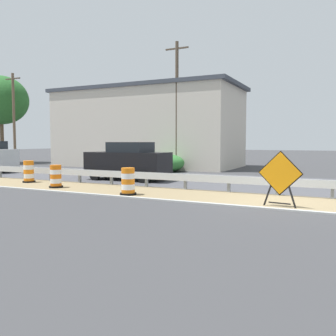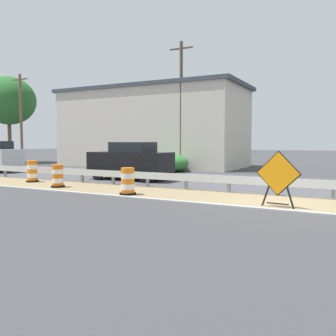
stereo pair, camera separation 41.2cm
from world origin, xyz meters
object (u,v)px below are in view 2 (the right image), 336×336
object	(u,v)px
traffic_barrel_mid	(32,172)
utility_pole_mid	(21,118)
warning_sign_diamond	(278,176)
car_trailing_far_lane	(131,161)
utility_pole_near	(181,105)
traffic_barrel_close	(58,177)
traffic_barrel_nearest	(128,182)

from	to	relation	value
traffic_barrel_mid	utility_pole_mid	bearing A→B (deg)	51.51
warning_sign_diamond	utility_pole_mid	xyz separation A→B (m)	(11.41, 25.47, 3.32)
warning_sign_diamond	car_trailing_far_lane	world-z (taller)	car_trailing_far_lane
traffic_barrel_mid	utility_pole_near	xyz separation A→B (m)	(10.45, -3.80, 4.34)
traffic_barrel_close	car_trailing_far_lane	world-z (taller)	car_trailing_far_lane
car_trailing_far_lane	utility_pole_near	size ratio (longest dim) A/B	0.50
traffic_barrel_nearest	traffic_barrel_close	bearing A→B (deg)	84.07
traffic_barrel_mid	utility_pole_near	world-z (taller)	utility_pole_near
warning_sign_diamond	utility_pole_near	bearing A→B (deg)	-134.78
warning_sign_diamond	utility_pole_near	distance (m)	15.61
warning_sign_diamond	traffic_barrel_mid	xyz separation A→B (m)	(1.54, 13.05, -0.51)
warning_sign_diamond	car_trailing_far_lane	distance (m)	10.23
warning_sign_diamond	traffic_barrel_nearest	world-z (taller)	warning_sign_diamond
traffic_barrel_nearest	utility_pole_near	distance (m)	13.09
traffic_barrel_nearest	utility_pole_mid	distance (m)	22.90
car_trailing_far_lane	utility_pole_near	world-z (taller)	utility_pole_near
warning_sign_diamond	utility_pole_mid	world-z (taller)	utility_pole_mid
traffic_barrel_nearest	utility_pole_near	world-z (taller)	utility_pole_near
traffic_barrel_nearest	traffic_barrel_close	size ratio (longest dim) A/B	1.03
traffic_barrel_mid	warning_sign_diamond	bearing A→B (deg)	-96.72
utility_pole_near	traffic_barrel_nearest	bearing A→B (deg)	-164.50
traffic_barrel_mid	utility_pole_mid	world-z (taller)	utility_pole_mid
utility_pole_near	traffic_barrel_mid	bearing A→B (deg)	159.99
traffic_barrel_close	utility_pole_mid	world-z (taller)	utility_pole_mid
traffic_barrel_nearest	utility_pole_mid	world-z (taller)	utility_pole_mid
traffic_barrel_nearest	utility_pole_near	bearing A→B (deg)	15.50
warning_sign_diamond	utility_pole_near	world-z (taller)	utility_pole_near
car_trailing_far_lane	utility_pole_mid	size ratio (longest dim) A/B	0.56
utility_pole_mid	utility_pole_near	bearing A→B (deg)	-87.99
warning_sign_diamond	traffic_barrel_close	size ratio (longest dim) A/B	1.76
traffic_barrel_nearest	traffic_barrel_close	world-z (taller)	traffic_barrel_nearest
warning_sign_diamond	traffic_barrel_mid	bearing A→B (deg)	-89.16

